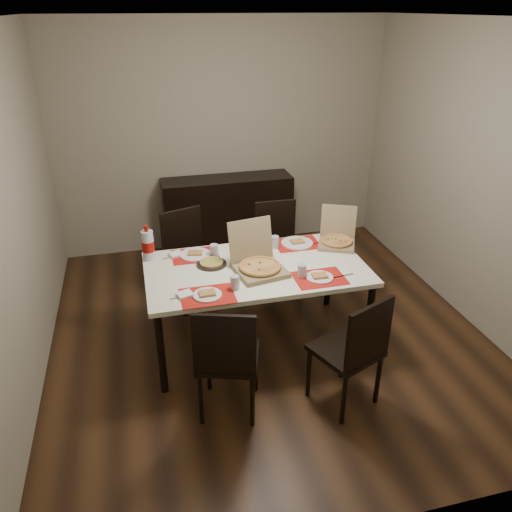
# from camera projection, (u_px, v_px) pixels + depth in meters

# --- Properties ---
(ground) EXTENTS (3.80, 4.00, 0.02)m
(ground) POSITION_uv_depth(u_px,v_px,m) (267.00, 331.00, 4.59)
(ground) COLOR #3E2513
(ground) RESTS_ON ground
(room_walls) EXTENTS (3.84, 4.02, 2.62)m
(room_walls) POSITION_uv_depth(u_px,v_px,m) (255.00, 130.00, 4.18)
(room_walls) COLOR gray
(room_walls) RESTS_ON ground
(sideboard) EXTENTS (1.50, 0.40, 0.90)m
(sideboard) POSITION_uv_depth(u_px,v_px,m) (228.00, 214.00, 5.92)
(sideboard) COLOR black
(sideboard) RESTS_ON ground
(dining_table) EXTENTS (1.80, 1.00, 0.75)m
(dining_table) POSITION_uv_depth(u_px,v_px,m) (256.00, 274.00, 4.13)
(dining_table) COLOR white
(dining_table) RESTS_ON ground
(chair_near_left) EXTENTS (0.53, 0.53, 0.93)m
(chair_near_left) POSITION_uv_depth(u_px,v_px,m) (227.00, 357.00, 3.43)
(chair_near_left) COLOR black
(chair_near_left) RESTS_ON ground
(chair_near_right) EXTENTS (0.55, 0.55, 0.93)m
(chair_near_right) POSITION_uv_depth(u_px,v_px,m) (354.00, 348.00, 3.51)
(chair_near_right) COLOR black
(chair_near_right) RESTS_ON ground
(chair_far_left) EXTENTS (0.53, 0.53, 0.93)m
(chair_far_left) POSITION_uv_depth(u_px,v_px,m) (188.00, 253.00, 4.85)
(chair_far_left) COLOR black
(chair_far_left) RESTS_ON ground
(chair_far_right) EXTENTS (0.43, 0.43, 0.93)m
(chair_far_right) POSITION_uv_depth(u_px,v_px,m) (278.00, 244.00, 5.05)
(chair_far_right) COLOR black
(chair_far_right) RESTS_ON ground
(setting_near_left) EXTENTS (0.53, 0.30, 0.11)m
(setting_near_left) POSITION_uv_depth(u_px,v_px,m) (212.00, 291.00, 3.70)
(setting_near_left) COLOR red
(setting_near_left) RESTS_ON dining_table
(setting_near_right) EXTENTS (0.49, 0.30, 0.11)m
(setting_near_right) POSITION_uv_depth(u_px,v_px,m) (314.00, 275.00, 3.92)
(setting_near_right) COLOR red
(setting_near_right) RESTS_ON dining_table
(setting_far_left) EXTENTS (0.48, 0.30, 0.11)m
(setting_far_left) POSITION_uv_depth(u_px,v_px,m) (198.00, 254.00, 4.27)
(setting_far_left) COLOR red
(setting_far_left) RESTS_ON dining_table
(setting_far_right) EXTENTS (0.51, 0.30, 0.11)m
(setting_far_right) POSITION_uv_depth(u_px,v_px,m) (292.00, 243.00, 4.46)
(setting_far_right) COLOR red
(setting_far_right) RESTS_ON dining_table
(napkin_loose) EXTENTS (0.16, 0.16, 0.02)m
(napkin_loose) POSITION_uv_depth(u_px,v_px,m) (255.00, 273.00, 3.98)
(napkin_loose) COLOR white
(napkin_loose) RESTS_ON dining_table
(pizza_box_center) EXTENTS (0.44, 0.48, 0.38)m
(pizza_box_center) POSITION_uv_depth(u_px,v_px,m) (258.00, 264.00, 4.01)
(pizza_box_center) COLOR olive
(pizza_box_center) RESTS_ON dining_table
(pizza_box_right) EXTENTS (0.43, 0.45, 0.32)m
(pizza_box_right) POSITION_uv_depth(u_px,v_px,m) (337.00, 239.00, 4.47)
(pizza_box_right) COLOR olive
(pizza_box_right) RESTS_ON dining_table
(faina_plate) EXTENTS (0.25, 0.25, 0.03)m
(faina_plate) POSITION_uv_depth(u_px,v_px,m) (212.00, 263.00, 4.13)
(faina_plate) COLOR black
(faina_plate) RESTS_ON dining_table
(dip_bowl) EXTENTS (0.15, 0.15, 0.03)m
(dip_bowl) POSITION_uv_depth(u_px,v_px,m) (252.00, 253.00, 4.29)
(dip_bowl) COLOR white
(dip_bowl) RESTS_ON dining_table
(soda_bottle) EXTENTS (0.10, 0.10, 0.31)m
(soda_bottle) POSITION_uv_depth(u_px,v_px,m) (148.00, 245.00, 4.16)
(soda_bottle) COLOR silver
(soda_bottle) RESTS_ON dining_table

